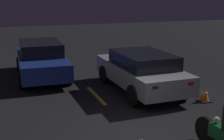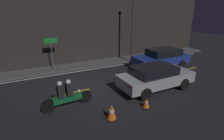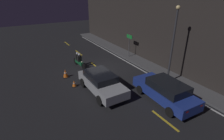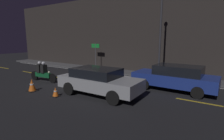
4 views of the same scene
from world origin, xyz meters
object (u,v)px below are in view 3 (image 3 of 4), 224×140
Objects in this scene: traffic_cone_mid at (74,84)px; street_lamp at (173,43)px; motorcycle at (79,60)px; hatchback_silver at (101,82)px; traffic_cone_near at (65,73)px; sedan_blue at (165,91)px; shop_sign at (129,41)px.

street_lamp reaches higher than traffic_cone_mid.
street_lamp reaches higher than motorcycle.
hatchback_silver is 0.77× the size of street_lamp.
traffic_cone_near reaches higher than traffic_cone_mid.
street_lamp reaches higher than hatchback_silver.
hatchback_silver is 4.33m from sedan_blue.
shop_sign is at bearing 172.69° from street_lamp.
motorcycle is 1.01× the size of shop_sign.
hatchback_silver is 9.08× the size of traffic_cone_mid.
shop_sign reaches higher than traffic_cone_near.
motorcycle is 0.42× the size of street_lamp.
traffic_cone_mid is at bearing -139.80° from hatchback_silver.
traffic_cone_mid is at bearing -116.69° from street_lamp.
motorcycle is (-8.16, -2.79, -0.12)m from sedan_blue.
traffic_cone_near is (1.49, -1.76, -0.31)m from motorcycle.
street_lamp is (5.09, 6.50, 2.90)m from traffic_cone_near.
hatchback_silver is 0.96× the size of sedan_blue.
shop_sign is at bearing 99.42° from traffic_cone_near.
motorcycle is at bearing 176.89° from hatchback_silver.
hatchback_silver is at bearing 23.54° from traffic_cone_near.
shop_sign is at bearing 128.89° from hatchback_silver.
shop_sign is (-7.88, 2.76, 1.05)m from sedan_blue.
hatchback_silver is 6.36× the size of traffic_cone_near.
traffic_cone_mid is at bearing 2.86° from traffic_cone_near.
hatchback_silver is at bearing 40.86° from traffic_cone_mid.
street_lamp is at bearing 51.95° from traffic_cone_near.
motorcycle is at bearing -92.89° from shop_sign.
shop_sign is 6.51m from street_lamp.
traffic_cone_near is (-6.67, -4.55, -0.43)m from sedan_blue.
traffic_cone_near is 1.43× the size of traffic_cone_mid.
hatchback_silver reaches higher than traffic_cone_mid.
sedan_blue is 8.41m from shop_sign.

